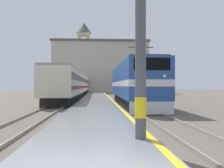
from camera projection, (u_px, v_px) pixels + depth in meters
The scene contains 9 objects.
ground_plane at pixel (96, 100), 34.39m from camera, with size 200.00×200.00×0.00m, color #60564C.
platform at pixel (96, 101), 29.40m from camera, with size 3.66×140.00×0.36m.
rail_track_near at pixel (127, 102), 29.60m from camera, with size 2.84×140.00×0.16m.
rail_track_far at pixel (65, 102), 29.20m from camera, with size 2.83×140.00×0.16m.
locomotive_train at pixel (133, 84), 24.78m from camera, with size 2.92×17.31×4.94m.
passenger_train at pixel (76, 85), 44.66m from camera, with size 2.92×48.01×3.72m.
catenary_mast at pixel (143, 20), 7.59m from camera, with size 2.47×0.34×7.03m.
clock_tower at pixel (84, 55), 81.65m from camera, with size 4.59×4.59×21.63m.
station_building at pixel (100, 67), 68.15m from camera, with size 24.48×9.48×13.29m.
Camera 1 is at (0.09, -4.46, 1.89)m, focal length 42.00 mm.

